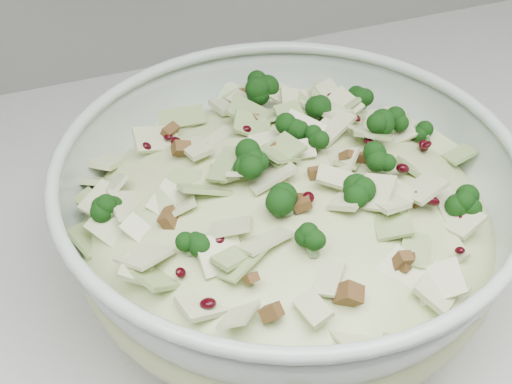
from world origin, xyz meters
The scene contains 2 objects.
mixing_bowl centered at (0.54, 1.60, 0.97)m, with size 0.38×0.38×0.13m.
salad centered at (0.54, 1.60, 0.99)m, with size 0.39×0.39×0.13m.
Camera 1 is at (0.39, 1.25, 1.33)m, focal length 50.00 mm.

